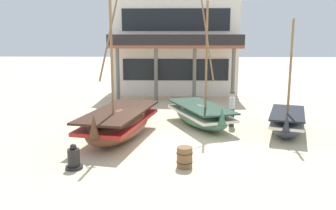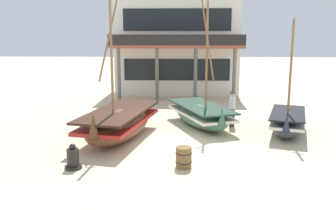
{
  "view_description": "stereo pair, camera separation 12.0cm",
  "coord_description": "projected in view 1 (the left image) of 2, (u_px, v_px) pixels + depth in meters",
  "views": [
    {
      "loc": [
        0.5,
        -13.85,
        4.3
      ],
      "look_at": [
        0.0,
        1.0,
        1.4
      ],
      "focal_mm": 37.97,
      "sensor_mm": 36.0,
      "label": 1
    },
    {
      "loc": [
        0.62,
        -13.85,
        4.3
      ],
      "look_at": [
        0.0,
        1.0,
        1.4
      ],
      "focal_mm": 37.97,
      "sensor_mm": 36.0,
      "label": 2
    }
  ],
  "objects": [
    {
      "name": "wooden_barrel",
      "position": [
        185.0,
        157.0,
        11.75
      ],
      "size": [
        0.56,
        0.56,
        0.7
      ],
      "color": "brown",
      "rests_on": "ground"
    },
    {
      "name": "fishing_boat_far_right",
      "position": [
        287.0,
        122.0,
        15.69
      ],
      "size": [
        2.41,
        3.84,
        5.04
      ],
      "color": "#2D333D",
      "rests_on": "ground"
    },
    {
      "name": "capstan_winch",
      "position": [
        74.0,
        159.0,
        11.64
      ],
      "size": [
        0.57,
        0.57,
        0.85
      ],
      "color": "black",
      "rests_on": "ground"
    },
    {
      "name": "ground_plane",
      "position": [
        167.0,
        143.0,
        14.43
      ],
      "size": [
        120.0,
        120.0,
        0.0
      ],
      "primitive_type": "plane",
      "color": "beige"
    },
    {
      "name": "harbor_building_main",
      "position": [
        176.0,
        44.0,
        27.67
      ],
      "size": [
        9.36,
        7.56,
        7.28
      ],
      "color": "white",
      "rests_on": "ground"
    },
    {
      "name": "fishing_boat_centre_large",
      "position": [
        119.0,
        123.0,
        14.99
      ],
      "size": [
        3.01,
        5.45,
        6.5
      ],
      "color": "brown",
      "rests_on": "ground"
    },
    {
      "name": "fishing_boat_near_left",
      "position": [
        200.0,
        114.0,
        17.12
      ],
      "size": [
        3.29,
        4.89,
        6.21
      ],
      "color": "#427056",
      "rests_on": "ground"
    },
    {
      "name": "fisherman_by_hull",
      "position": [
        232.0,
        109.0,
        17.0
      ],
      "size": [
        0.34,
        0.42,
        1.68
      ],
      "color": "#33333D",
      "rests_on": "ground"
    }
  ]
}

